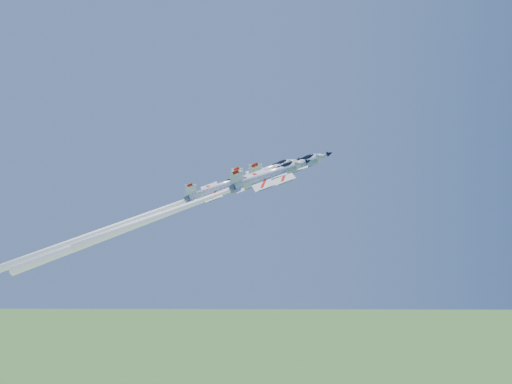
{
  "coord_description": "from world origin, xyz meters",
  "views": [
    {
      "loc": [
        0.88,
        -116.26,
        110.18
      ],
      "look_at": [
        0.0,
        0.0,
        103.71
      ],
      "focal_mm": 40.0,
      "sensor_mm": 36.0,
      "label": 1
    }
  ],
  "objects_px": {
    "jet_lead": "(183,207)",
    "jet_right": "(200,201)",
    "jet_slot": "(131,220)",
    "jet_left": "(173,206)"
  },
  "relations": [
    {
      "from": "jet_left",
      "to": "jet_slot",
      "type": "distance_m",
      "value": 9.65
    },
    {
      "from": "jet_lead",
      "to": "jet_left",
      "type": "bearing_deg",
      "value": -161.74
    },
    {
      "from": "jet_right",
      "to": "jet_slot",
      "type": "distance_m",
      "value": 16.76
    },
    {
      "from": "jet_lead",
      "to": "jet_right",
      "type": "bearing_deg",
      "value": 17.01
    },
    {
      "from": "jet_slot",
      "to": "jet_right",
      "type": "bearing_deg",
      "value": 52.62
    },
    {
      "from": "jet_lead",
      "to": "jet_right",
      "type": "distance_m",
      "value": 8.76
    },
    {
      "from": "jet_lead",
      "to": "jet_slot",
      "type": "distance_m",
      "value": 10.78
    },
    {
      "from": "jet_lead",
      "to": "jet_slot",
      "type": "bearing_deg",
      "value": -98.98
    },
    {
      "from": "jet_lead",
      "to": "jet_slot",
      "type": "relative_size",
      "value": 1.21
    },
    {
      "from": "jet_left",
      "to": "jet_right",
      "type": "distance_m",
      "value": 14.02
    }
  ]
}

